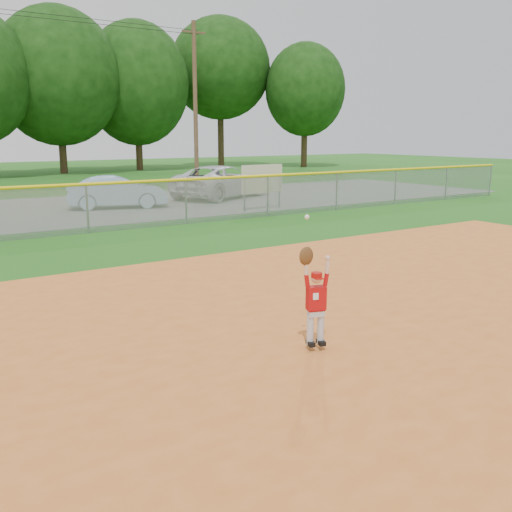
% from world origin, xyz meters
% --- Properties ---
extents(ground, '(120.00, 120.00, 0.00)m').
position_xyz_m(ground, '(0.00, 0.00, 0.00)').
color(ground, '#1C5613').
rests_on(ground, ground).
extents(clay_infield, '(24.00, 16.00, 0.04)m').
position_xyz_m(clay_infield, '(0.00, -3.00, 0.02)').
color(clay_infield, '#C56223').
rests_on(clay_infield, ground).
extents(parking_strip, '(44.00, 10.00, 0.03)m').
position_xyz_m(parking_strip, '(0.00, 16.00, 0.01)').
color(parking_strip, slate).
rests_on(parking_strip, ground).
extents(car_blue, '(4.15, 2.42, 1.29)m').
position_xyz_m(car_blue, '(2.83, 15.23, 0.68)').
color(car_blue, '#8FB7D6').
rests_on(car_blue, parking_strip).
extents(car_white_b, '(6.00, 4.54, 1.52)m').
position_xyz_m(car_white_b, '(8.35, 16.29, 0.79)').
color(car_white_b, silver).
rests_on(car_white_b, parking_strip).
extents(sponsor_sign, '(2.02, 0.24, 1.80)m').
position_xyz_m(sponsor_sign, '(7.52, 11.63, 1.19)').
color(sponsor_sign, gray).
rests_on(sponsor_sign, ground).
extents(outfield_fence, '(40.06, 0.10, 1.55)m').
position_xyz_m(outfield_fence, '(0.00, 10.00, 0.88)').
color(outfield_fence, gray).
rests_on(outfield_fence, ground).
extents(power_lines, '(19.40, 0.24, 9.00)m').
position_xyz_m(power_lines, '(1.00, 22.00, 4.68)').
color(power_lines, '#4C3823').
rests_on(power_lines, ground).
extents(ballplayer, '(0.46, 0.28, 1.83)m').
position_xyz_m(ballplayer, '(-0.39, -1.40, 0.80)').
color(ballplayer, silver).
rests_on(ballplayer, ground).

